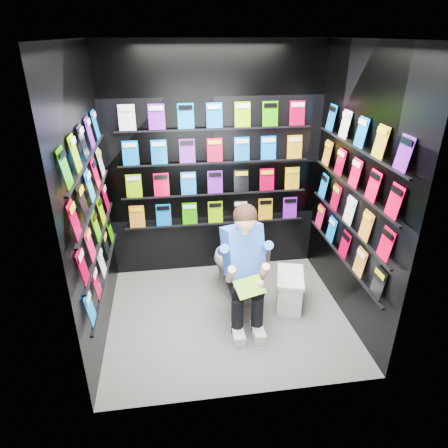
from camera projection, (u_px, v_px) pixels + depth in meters
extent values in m
plane|color=#62625F|center=(228.00, 316.00, 4.12)|extent=(2.40, 2.40, 0.00)
plane|color=white|center=(229.00, 39.00, 2.99)|extent=(2.40, 2.40, 0.00)
cube|color=black|center=(215.00, 166.00, 4.45)|extent=(2.40, 0.04, 2.60)
cube|color=black|center=(251.00, 255.00, 2.66)|extent=(2.40, 0.04, 2.60)
cube|color=black|center=(89.00, 207.00, 3.40)|extent=(0.04, 2.00, 2.60)
cube|color=black|center=(356.00, 192.00, 3.71)|extent=(0.04, 2.00, 2.60)
imported|color=white|center=(236.00, 265.00, 4.33)|extent=(0.63, 0.84, 0.73)
cube|color=white|center=(289.00, 291.00, 4.23)|extent=(0.36, 0.50, 0.34)
cube|color=white|center=(291.00, 276.00, 4.15)|extent=(0.39, 0.53, 0.03)
cube|color=green|center=(250.00, 287.00, 3.58)|extent=(0.31, 0.24, 0.11)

